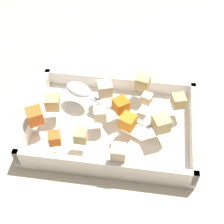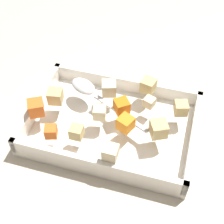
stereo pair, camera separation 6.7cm
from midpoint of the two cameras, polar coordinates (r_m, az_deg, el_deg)
The scene contains 16 objects.
ground_plane at distance 0.75m, azimuth 3.55°, elevation -4.23°, with size 4.00×4.00×0.00m, color #BCB29E.
baking_dish at distance 0.75m, azimuth 2.56°, elevation -2.57°, with size 0.37×0.26×0.05m.
carrot_chunk_mid_left at distance 0.68m, azimuth -7.90°, elevation -3.55°, with size 0.02×0.02×0.02m, color orange.
carrot_chunk_mid_right at distance 0.68m, azimuth 5.19°, elevation -2.13°, with size 0.03×0.03×0.03m, color orange.
carrot_chunk_front_center at distance 0.71m, azimuth 4.54°, elevation 0.86°, with size 0.03×0.03×0.03m, color orange.
carrot_chunk_heap_side at distance 0.72m, azimuth -10.62°, elevation 0.61°, with size 0.03×0.03×0.03m, color orange.
potato_chunk_near_spoon at distance 0.74m, azimuth 9.14°, elevation 1.57°, with size 0.02×0.02×0.02m, color beige.
potato_chunk_back_center at distance 0.77m, azimuth 8.86°, elevation 4.50°, with size 0.03×0.03×0.03m, color tan.
potato_chunk_corner_se at distance 0.68m, azimuth 10.96°, elevation -3.07°, with size 0.03×0.03×0.03m, color tan.
potato_chunk_under_handle at distance 0.67m, azimuth -3.40°, elevation -3.66°, with size 0.03×0.03×0.03m, color tan.
potato_chunk_corner_sw at distance 0.64m, azimuth 2.75°, elevation -7.22°, with size 0.03×0.03×0.03m, color beige.
potato_chunk_near_right at distance 0.70m, azimuth 0.55°, elevation -0.16°, with size 0.03×0.03×0.03m, color beige.
potato_chunk_corner_ne at distance 0.74m, azimuth -7.35°, elevation 2.62°, with size 0.03×0.03×0.03m, color tan.
potato_chunk_rim_edge at distance 0.75m, azimuth 2.01°, elevation 4.06°, with size 0.03×0.03×0.03m, color beige.
potato_chunk_far_right at distance 0.73m, azimuth 14.55°, elevation 0.53°, with size 0.03×0.03×0.03m, color tan.
serving_spoon at distance 0.76m, azimuth -1.83°, elevation 3.88°, with size 0.21×0.12×0.02m.
Camera 2 is at (-0.11, 0.44, 0.60)m, focal length 52.24 mm.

